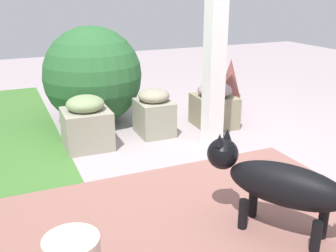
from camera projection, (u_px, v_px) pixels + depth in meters
The scene contains 9 objects.
ground_plane at pixel (197, 157), 3.42m from camera, with size 12.00×12.00×0.00m, color #A49599.
brick_path at pixel (203, 232), 2.35m from camera, with size 1.80×2.40×0.02m, color #8F5D54.
porch_pillar at pixel (216, 25), 3.32m from camera, with size 0.15×0.15×2.19m, color white.
stone_planter_nearest at pixel (214, 105), 4.13m from camera, with size 0.47×0.41×0.47m.
stone_planter_near at pixel (154, 113), 3.90m from camera, with size 0.40×0.33×0.46m.
stone_planter_mid at pixel (87, 123), 3.56m from camera, with size 0.42×0.42×0.49m.
round_shrub at pixel (93, 76), 4.14m from camera, with size 1.03×1.03×1.03m, color #295D2F.
terracotta_pot_spiky at pixel (230, 87), 4.56m from camera, with size 0.25×0.25×0.63m.
dog at pixel (276, 182), 2.26m from camera, with size 0.78×0.60×0.58m.
Camera 1 is at (-2.77, 1.49, 1.39)m, focal length 42.09 mm.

